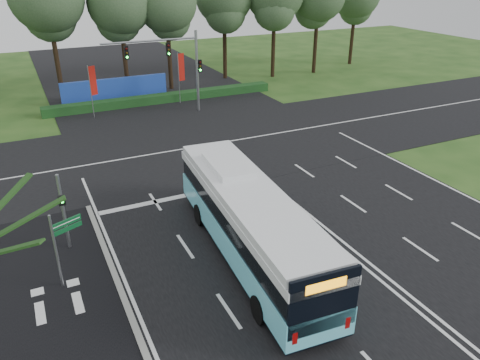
# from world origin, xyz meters

# --- Properties ---
(ground) EXTENTS (120.00, 120.00, 0.00)m
(ground) POSITION_xyz_m (0.00, 0.00, 0.00)
(ground) COLOR #234717
(ground) RESTS_ON ground
(road_main) EXTENTS (20.00, 120.00, 0.04)m
(road_main) POSITION_xyz_m (0.00, 0.00, 0.02)
(road_main) COLOR black
(road_main) RESTS_ON ground
(road_cross) EXTENTS (120.00, 14.00, 0.05)m
(road_cross) POSITION_xyz_m (0.00, 12.00, 0.03)
(road_cross) COLOR black
(road_cross) RESTS_ON ground
(bike_path) EXTENTS (5.00, 18.00, 0.06)m
(bike_path) POSITION_xyz_m (-12.50, -3.00, 0.03)
(bike_path) COLOR black
(bike_path) RESTS_ON ground
(kerb_strip) EXTENTS (0.25, 18.00, 0.12)m
(kerb_strip) POSITION_xyz_m (-10.10, -3.00, 0.06)
(kerb_strip) COLOR gray
(kerb_strip) RESTS_ON ground
(city_bus) EXTENTS (3.62, 12.96, 3.67)m
(city_bus) POSITION_xyz_m (-4.22, -2.03, 1.85)
(city_bus) COLOR #6BE1F8
(city_bus) RESTS_ON ground
(pedestrian_signal) EXTENTS (0.31, 0.43, 3.81)m
(pedestrian_signal) POSITION_xyz_m (-11.54, 2.26, 2.08)
(pedestrian_signal) COLOR gray
(pedestrian_signal) RESTS_ON ground
(street_sign) EXTENTS (1.24, 0.60, 3.42)m
(street_sign) POSITION_xyz_m (-11.91, -0.48, 2.19)
(street_sign) COLOR gray
(street_sign) RESTS_ON ground
(banner_flag_left) EXTENTS (0.63, 0.29, 4.53)m
(banner_flag_left) POSITION_xyz_m (-6.70, 22.30, 2.95)
(banner_flag_left) COLOR gray
(banner_flag_left) RESTS_ON ground
(banner_flag_mid) EXTENTS (0.68, 0.22, 4.70)m
(banner_flag_mid) POSITION_xyz_m (1.55, 23.68, 3.06)
(banner_flag_mid) COLOR gray
(banner_flag_mid) RESTS_ON ground
(traffic_light_gantry) EXTENTS (8.41, 0.28, 7.00)m
(traffic_light_gantry) POSITION_xyz_m (0.21, 20.50, 4.66)
(traffic_light_gantry) COLOR gray
(traffic_light_gantry) RESTS_ON ground
(hedge) EXTENTS (22.00, 1.20, 0.80)m
(hedge) POSITION_xyz_m (0.00, 24.50, 0.40)
(hedge) COLOR #153A16
(hedge) RESTS_ON ground
(blue_hoarding) EXTENTS (10.00, 0.30, 2.20)m
(blue_hoarding) POSITION_xyz_m (-4.00, 27.00, 1.10)
(blue_hoarding) COLOR #2146B6
(blue_hoarding) RESTS_ON ground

